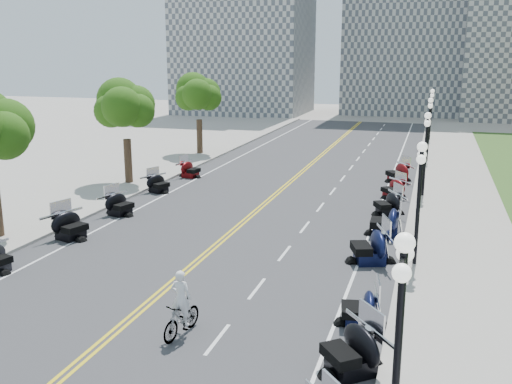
% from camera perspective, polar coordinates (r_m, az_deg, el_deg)
% --- Properties ---
extents(ground, '(160.00, 160.00, 0.00)m').
position_cam_1_polar(ground, '(22.23, -7.90, -8.59)').
color(ground, gray).
extents(road, '(16.00, 90.00, 0.01)m').
position_cam_1_polar(road, '(31.06, -0.06, -1.99)').
color(road, '#333335').
rests_on(road, ground).
extents(centerline_yellow_a, '(0.12, 90.00, 0.00)m').
position_cam_1_polar(centerline_yellow_a, '(31.10, -0.27, -1.95)').
color(centerline_yellow_a, yellow).
rests_on(centerline_yellow_a, road).
extents(centerline_yellow_b, '(0.12, 90.00, 0.00)m').
position_cam_1_polar(centerline_yellow_b, '(31.03, 0.15, -1.99)').
color(centerline_yellow_b, yellow).
rests_on(centerline_yellow_b, road).
extents(edge_line_north, '(0.12, 90.00, 0.00)m').
position_cam_1_polar(edge_line_north, '(29.85, 11.76, -2.91)').
color(edge_line_north, white).
rests_on(edge_line_north, road).
extents(edge_line_south, '(0.12, 90.00, 0.00)m').
position_cam_1_polar(edge_line_south, '(33.48, -10.57, -1.06)').
color(edge_line_south, white).
rests_on(edge_line_south, road).
extents(lane_dash_5, '(0.12, 2.00, 0.00)m').
position_cam_1_polar(lane_dash_5, '(17.73, -3.88, -14.47)').
color(lane_dash_5, white).
rests_on(lane_dash_5, road).
extents(lane_dash_6, '(0.12, 2.00, 0.00)m').
position_cam_1_polar(lane_dash_6, '(21.14, 0.09, -9.63)').
color(lane_dash_6, white).
rests_on(lane_dash_6, road).
extents(lane_dash_7, '(0.12, 2.00, 0.00)m').
position_cam_1_polar(lane_dash_7, '(24.72, 2.86, -6.13)').
color(lane_dash_7, white).
rests_on(lane_dash_7, road).
extents(lane_dash_8, '(0.12, 2.00, 0.00)m').
position_cam_1_polar(lane_dash_8, '(28.42, 4.90, -3.51)').
color(lane_dash_8, white).
rests_on(lane_dash_8, road).
extents(lane_dash_9, '(0.12, 2.00, 0.00)m').
position_cam_1_polar(lane_dash_9, '(32.19, 6.46, -1.51)').
color(lane_dash_9, white).
rests_on(lane_dash_9, road).
extents(lane_dash_10, '(0.12, 2.00, 0.00)m').
position_cam_1_polar(lane_dash_10, '(36.00, 7.68, 0.08)').
color(lane_dash_10, white).
rests_on(lane_dash_10, road).
extents(lane_dash_11, '(0.12, 2.00, 0.00)m').
position_cam_1_polar(lane_dash_11, '(39.86, 8.67, 1.36)').
color(lane_dash_11, white).
rests_on(lane_dash_11, road).
extents(lane_dash_12, '(0.12, 2.00, 0.00)m').
position_cam_1_polar(lane_dash_12, '(43.74, 9.48, 2.42)').
color(lane_dash_12, white).
rests_on(lane_dash_12, road).
extents(lane_dash_13, '(0.12, 2.00, 0.00)m').
position_cam_1_polar(lane_dash_13, '(47.64, 10.17, 3.30)').
color(lane_dash_13, white).
rests_on(lane_dash_13, road).
extents(lane_dash_14, '(0.12, 2.00, 0.00)m').
position_cam_1_polar(lane_dash_14, '(51.55, 10.75, 4.04)').
color(lane_dash_14, white).
rests_on(lane_dash_14, road).
extents(lane_dash_15, '(0.12, 2.00, 0.00)m').
position_cam_1_polar(lane_dash_15, '(55.48, 11.25, 4.69)').
color(lane_dash_15, white).
rests_on(lane_dash_15, road).
extents(lane_dash_16, '(0.12, 2.00, 0.00)m').
position_cam_1_polar(lane_dash_16, '(59.42, 11.68, 5.24)').
color(lane_dash_16, white).
rests_on(lane_dash_16, road).
extents(lane_dash_17, '(0.12, 2.00, 0.00)m').
position_cam_1_polar(lane_dash_17, '(63.36, 12.06, 5.73)').
color(lane_dash_17, white).
rests_on(lane_dash_17, road).
extents(lane_dash_18, '(0.12, 2.00, 0.00)m').
position_cam_1_polar(lane_dash_18, '(67.32, 12.40, 6.16)').
color(lane_dash_18, white).
rests_on(lane_dash_18, road).
extents(lane_dash_19, '(0.12, 2.00, 0.00)m').
position_cam_1_polar(lane_dash_19, '(71.27, 12.70, 6.54)').
color(lane_dash_19, white).
rests_on(lane_dash_19, road).
extents(sidewalk_north, '(5.00, 90.00, 0.15)m').
position_cam_1_polar(sidewalk_north, '(29.76, 19.64, -3.36)').
color(sidewalk_north, '#9E9991').
rests_on(sidewalk_north, ground).
extents(sidewalk_south, '(5.00, 90.00, 0.15)m').
position_cam_1_polar(sidewalk_south, '(35.53, -16.44, -0.44)').
color(sidewalk_south, '#9E9991').
rests_on(sidewalk_south, ground).
extents(distant_block_a, '(18.00, 14.00, 26.00)m').
position_cam_1_polar(distant_block_a, '(85.07, -1.18, 16.72)').
color(distant_block_a, gray).
rests_on(distant_block_a, ground).
extents(distant_block_b, '(16.00, 12.00, 30.00)m').
position_cam_1_polar(distant_block_b, '(86.95, 14.75, 17.55)').
color(distant_block_b, gray).
rests_on(distant_block_b, ground).
extents(street_lamp_1, '(0.50, 1.20, 4.90)m').
position_cam_1_polar(street_lamp_1, '(12.02, 13.98, -15.40)').
color(street_lamp_1, black).
rests_on(street_lamp_1, sidewalk_north).
extents(street_lamp_2, '(0.50, 1.20, 4.90)m').
position_cam_1_polar(street_lamp_2, '(23.27, 15.92, -1.23)').
color(street_lamp_2, black).
rests_on(street_lamp_2, sidewalk_north).
extents(street_lamp_3, '(0.50, 1.20, 4.90)m').
position_cam_1_polar(street_lamp_3, '(35.03, 16.56, 3.58)').
color(street_lamp_3, black).
rests_on(street_lamp_3, sidewalk_north).
extents(street_lamp_4, '(0.50, 1.20, 4.90)m').
position_cam_1_polar(street_lamp_4, '(46.90, 16.88, 5.97)').
color(street_lamp_4, black).
rests_on(street_lamp_4, sidewalk_north).
extents(street_lamp_5, '(0.50, 1.20, 4.90)m').
position_cam_1_polar(street_lamp_5, '(58.83, 17.08, 7.39)').
color(street_lamp_5, black).
rests_on(street_lamp_5, sidewalk_north).
extents(tree_3, '(4.80, 4.80, 9.20)m').
position_cam_1_polar(tree_3, '(37.84, -12.92, 7.80)').
color(tree_3, '#235619').
rests_on(tree_3, sidewalk_south).
extents(tree_4, '(4.80, 4.80, 9.20)m').
position_cam_1_polar(tree_4, '(48.55, -5.75, 9.27)').
color(tree_4, '#235619').
rests_on(tree_4, sidewalk_south).
extents(motorcycle_n_4, '(2.94, 2.94, 1.46)m').
position_cam_1_polar(motorcycle_n_4, '(15.95, 9.50, -15.11)').
color(motorcycle_n_4, black).
rests_on(motorcycle_n_4, road).
extents(motorcycle_n_5, '(2.12, 2.12, 1.28)m').
position_cam_1_polar(motorcycle_n_5, '(18.53, 10.40, -11.21)').
color(motorcycle_n_5, black).
rests_on(motorcycle_n_5, road).
extents(motorcycle_n_6, '(2.85, 2.85, 1.56)m').
position_cam_1_polar(motorcycle_n_6, '(23.85, 11.33, -5.18)').
color(motorcycle_n_6, black).
rests_on(motorcycle_n_6, road).
extents(motorcycle_n_7, '(2.29, 2.29, 1.55)m').
position_cam_1_polar(motorcycle_n_7, '(27.45, 12.87, -2.77)').
color(motorcycle_n_7, black).
rests_on(motorcycle_n_7, road).
extents(motorcycle_n_8, '(2.64, 2.64, 1.36)m').
position_cam_1_polar(motorcycle_n_8, '(31.12, 13.05, -1.03)').
color(motorcycle_n_8, black).
rests_on(motorcycle_n_8, road).
extents(motorcycle_n_9, '(2.52, 2.52, 1.25)m').
position_cam_1_polar(motorcycle_n_9, '(34.90, 13.56, 0.42)').
color(motorcycle_n_9, '#590A0C').
rests_on(motorcycle_n_9, road).
extents(motorcycle_n_10, '(2.79, 2.79, 1.41)m').
position_cam_1_polar(motorcycle_n_10, '(39.41, 14.00, 2.00)').
color(motorcycle_n_10, '#590A0C').
rests_on(motorcycle_n_10, road).
extents(motorcycle_s_6, '(2.53, 2.53, 1.43)m').
position_cam_1_polar(motorcycle_s_6, '(27.74, -18.09, -3.07)').
color(motorcycle_s_6, black).
rests_on(motorcycle_s_6, road).
extents(motorcycle_s_7, '(2.31, 2.31, 1.32)m').
position_cam_1_polar(motorcycle_s_7, '(31.14, -13.48, -1.09)').
color(motorcycle_s_7, black).
rests_on(motorcycle_s_7, road).
extents(motorcycle_s_8, '(2.31, 2.31, 1.23)m').
position_cam_1_polar(motorcycle_s_8, '(35.83, -9.74, 0.93)').
color(motorcycle_s_8, black).
rests_on(motorcycle_s_8, road).
extents(motorcycle_s_9, '(2.05, 2.05, 1.25)m').
position_cam_1_polar(motorcycle_s_9, '(39.94, -6.59, 2.35)').
color(motorcycle_s_9, '#590A0C').
rests_on(motorcycle_s_9, road).
extents(bicycle, '(0.84, 1.92, 1.12)m').
position_cam_1_polar(bicycle, '(17.83, -7.45, -12.42)').
color(bicycle, '#A51414').
rests_on(bicycle, road).
extents(cyclist_rider, '(0.64, 0.42, 1.76)m').
position_cam_1_polar(cyclist_rider, '(17.25, -7.60, -8.12)').
color(cyclist_rider, silver).
rests_on(cyclist_rider, bicycle).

